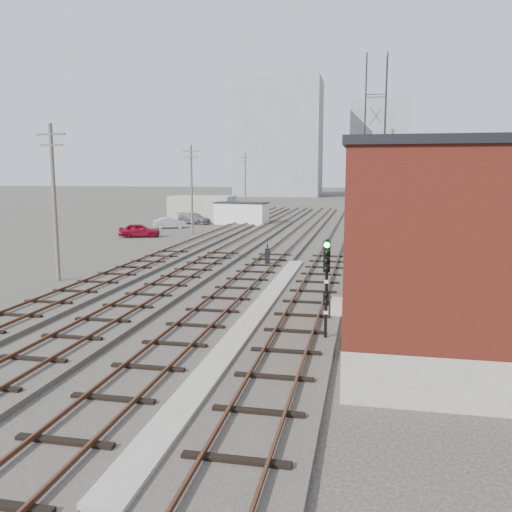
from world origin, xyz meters
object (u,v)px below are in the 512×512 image
(car_grey, at_px, (194,218))
(switch_stand, at_px, (267,256))
(signal_mast, at_px, (326,283))
(site_trailer, at_px, (241,213))
(car_silver, at_px, (170,223))
(car_red, at_px, (140,230))

(car_grey, bearing_deg, switch_stand, -131.23)
(signal_mast, height_order, site_trailer, signal_mast)
(signal_mast, height_order, car_silver, signal_mast)
(car_red, distance_m, car_grey, 14.32)
(switch_stand, distance_m, site_trailer, 29.96)
(signal_mast, bearing_deg, switch_stand, 107.78)
(switch_stand, bearing_deg, signal_mast, -83.44)
(signal_mast, bearing_deg, car_grey, 113.72)
(car_silver, height_order, car_grey, car_grey)
(car_grey, bearing_deg, car_red, -161.93)
(car_red, relative_size, car_silver, 1.07)
(signal_mast, height_order, switch_stand, signal_mast)
(signal_mast, bearing_deg, car_silver, 118.00)
(signal_mast, xyz_separation_m, site_trailer, (-13.51, 44.53, -0.90))
(switch_stand, xyz_separation_m, car_silver, (-15.33, 22.57, -0.07))
(car_red, height_order, car_silver, car_red)
(site_trailer, relative_size, car_silver, 1.82)
(switch_stand, xyz_separation_m, site_trailer, (-8.45, 28.74, 0.68))
(signal_mast, xyz_separation_m, car_silver, (-20.40, 38.36, -1.65))
(site_trailer, bearing_deg, car_silver, -130.16)
(car_silver, xyz_separation_m, car_grey, (1.06, 5.65, 0.05))
(switch_stand, height_order, car_red, switch_stand)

